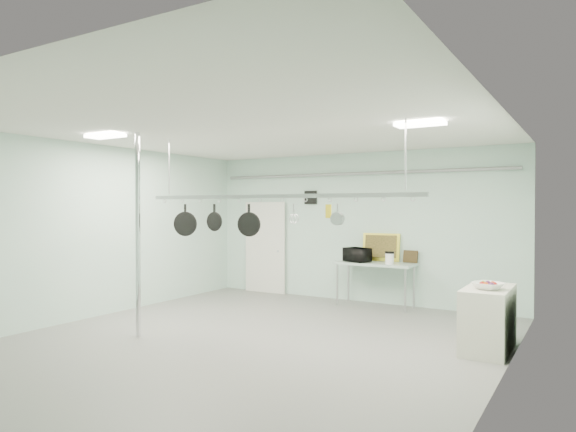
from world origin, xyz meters
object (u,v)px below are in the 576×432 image
Objects in this scene: side_cabinet at (488,319)px; fruit_bowl at (488,286)px; microwave at (357,255)px; prep_table at (375,266)px; pot_rack at (271,194)px; coffee_canister at (390,259)px; skillet_left at (185,220)px; skillet_mid at (214,217)px; skillet_right at (249,220)px; chrome_pole at (138,235)px.

fruit_bowl reaches higher than side_cabinet.
microwave is at bearing 141.96° from fruit_bowl.
pot_rack reaches higher than prep_table.
pot_rack is 3.44m from coffee_canister.
skillet_left and skillet_mid have the same top height.
skillet_left is 1.32m from skillet_right.
skillet_left is at bearing 79.60° from chrome_pole.
pot_rack is at bearing 25.35° from chrome_pole.
microwave is 0.72m from coffee_canister.
skillet_right is at bearing -165.03° from fruit_bowl.
pot_rack reaches higher than skillet_right.
side_cabinet is 3.03m from coffee_canister.
prep_table reaches higher than side_cabinet.
skillet_right is at bearing -103.83° from prep_table.
prep_table is 3.39m from side_cabinet.
prep_table is 0.45m from coffee_canister.
skillet_mid is at bearing -120.95° from coffee_canister.
skillet_left reaches higher than fruit_bowl.
skillet_right reaches higher than side_cabinet.
prep_table is at bearing 66.27° from skillet_mid.
pot_rack reaches higher than fruit_bowl.
skillet_mid is at bearing 91.94° from microwave.
pot_rack is at bearing -20.81° from skillet_left.
prep_table is (2.30, 4.20, -0.77)m from chrome_pole.
skillet_mid reaches higher than fruit_bowl.
skillet_right is (-3.39, -0.91, 0.88)m from fruit_bowl.
skillet_mid is (-4.05, -1.10, 1.43)m from side_cabinet.
side_cabinet is at bearing -42.81° from coffee_canister.
coffee_canister is at bearing -25.91° from prep_table.
prep_table is 4.05m from skillet_left.
pot_rack is 3.37m from fruit_bowl.
coffee_canister is 0.39× the size of skillet_left.
side_cabinet is at bearing -7.60° from skillet_left.
chrome_pole is 0.94m from skillet_left.
chrome_pole is at bearing -123.57° from coffee_canister.
chrome_pole reaches higher than microwave.
skillet_mid reaches higher than prep_table.
chrome_pole is 5.89× the size of skillet_left.
prep_table is 0.33× the size of pot_rack.
pot_rack is 9.21× the size of microwave.
coffee_canister is 0.54× the size of fruit_bowl.
coffee_canister is 0.51× the size of skillet_mid.
pot_rack reaches higher than skillet_left.
chrome_pole is 4.85m from prep_table.
side_cabinet is at bearing -40.79° from prep_table.
skillet_mid reaches higher than side_cabinet.
chrome_pole is at bearing -118.71° from prep_table.
coffee_canister is 0.42× the size of skillet_right.
coffee_canister is 3.74m from skillet_mid.
side_cabinet is 4.44m from skillet_mid.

